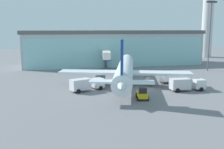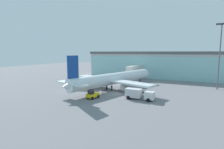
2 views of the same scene
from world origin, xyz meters
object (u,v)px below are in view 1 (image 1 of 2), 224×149
baggage_cart (164,81)px  catering_truck (86,84)px  fuel_truck (186,84)px  safety_cone_nose (128,90)px  jet_bridge (106,55)px  control_tower (209,2)px  safety_cone_wingtip (180,83)px  apron_light_mast (210,31)px  airplane (125,70)px  pushback_tug (142,94)px

baggage_cart → catering_truck: bearing=115.1°
fuel_truck → safety_cone_nose: bearing=169.7°
jet_bridge → fuel_truck: size_ratio=1.72×
control_tower → catering_truck: control_tower is taller
safety_cone_nose → safety_cone_wingtip: same height
apron_light_mast → safety_cone_nose: 38.89m
control_tower → baggage_cart: (-39.08, -51.61, -23.87)m
jet_bridge → control_tower: size_ratio=0.31×
apron_light_mast → safety_cone_wingtip: bearing=-133.5°
jet_bridge → baggage_cart: (10.79, -21.54, -4.18)m
airplane → catering_truck: (-9.18, -4.46, -1.91)m
safety_cone_wingtip → control_tower: bearing=56.3°
control_tower → catering_truck: 84.02m
fuel_truck → safety_cone_nose: (-11.95, 1.94, -1.19)m
pushback_tug → safety_cone_wingtip: 16.55m
baggage_cart → safety_cone_nose: 11.99m
jet_bridge → safety_cone_wingtip: jet_bridge is taller
apron_light_mast → pushback_tug: (-28.88, -28.49, -11.21)m
catering_truck → safety_cone_nose: size_ratio=13.73×
jet_bridge → control_tower: control_tower is taller
control_tower → fuel_truck: size_ratio=5.58×
baggage_cart → safety_cone_wingtip: size_ratio=5.54×
safety_cone_wingtip → airplane: bearing=172.6°
airplane → safety_cone_nose: bearing=-171.3°
apron_light_mast → baggage_cart: size_ratio=6.83×
apron_light_mast → airplane: 34.52m
catering_truck → baggage_cart: (18.80, 4.83, -0.97)m
control_tower → safety_cone_nose: (-49.27, -57.92, -24.10)m
pushback_tug → safety_cone_nose: (-1.11, 6.78, -0.70)m
jet_bridge → fuel_truck: jet_bridge is taller
airplane → fuel_truck: airplane is taller
catering_truck → fuel_truck: same height
catering_truck → control_tower: bearing=19.7°
jet_bridge → baggage_cart: bearing=-147.2°
pushback_tug → jet_bridge: bearing=11.9°
apron_light_mast → baggage_cart: 27.67m
catering_truck → safety_cone_wingtip: (22.03, 2.78, -1.19)m
apron_light_mast → safety_cone_wingtip: (-16.57, -17.45, -11.91)m
airplane → catering_truck: bearing=130.1°
safety_cone_wingtip → baggage_cart: bearing=147.6°
airplane → baggage_cart: size_ratio=12.57×
pushback_tug → safety_cone_wingtip: size_ratio=6.26×
jet_bridge → safety_cone_nose: size_ratio=22.89×
safety_cone_nose → jet_bridge: bearing=91.2°
apron_light_mast → fuel_truck: apron_light_mast is taller
fuel_truck → safety_cone_wingtip: (1.47, 6.20, -1.19)m
jet_bridge → control_tower: bearing=-52.7°
jet_bridge → baggage_cart: size_ratio=4.13×
airplane → safety_cone_wingtip: (12.85, -1.68, -3.10)m
catering_truck → fuel_truck: (20.56, -3.42, 0.00)m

